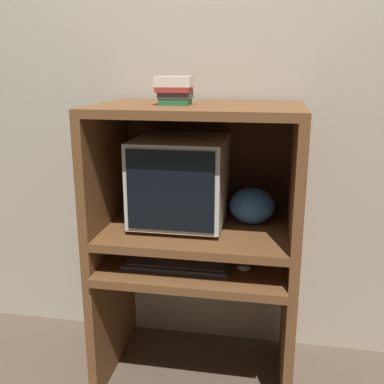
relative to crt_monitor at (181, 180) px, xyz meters
name	(u,v)px	position (x,y,z in m)	size (l,w,h in m)	color
wall_back	(210,99)	(0.08, 0.31, 0.34)	(6.00, 0.06, 2.60)	#B2A893
desk_base	(196,305)	(0.08, -0.08, -0.58)	(0.89, 0.61, 0.61)	brown
desk_monitor_shelf	(197,233)	(0.08, -0.04, -0.24)	(0.89, 0.58, 0.15)	brown
hutch_upper	(199,146)	(0.08, -0.01, 0.16)	(0.89, 0.58, 0.54)	brown
crt_monitor	(181,180)	(0.00, 0.00, 0.00)	(0.40, 0.44, 0.39)	beige
keyboard	(177,264)	(0.02, -0.17, -0.34)	(0.46, 0.16, 0.03)	#2D2D30
mouse	(244,268)	(0.30, -0.16, -0.34)	(0.06, 0.04, 0.03)	#B7B7B7
snack_bag	(252,206)	(0.32, 0.04, -0.12)	(0.20, 0.15, 0.17)	#336BB7
book_stack	(175,89)	(-0.01, -0.07, 0.40)	(0.15, 0.12, 0.12)	#236638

